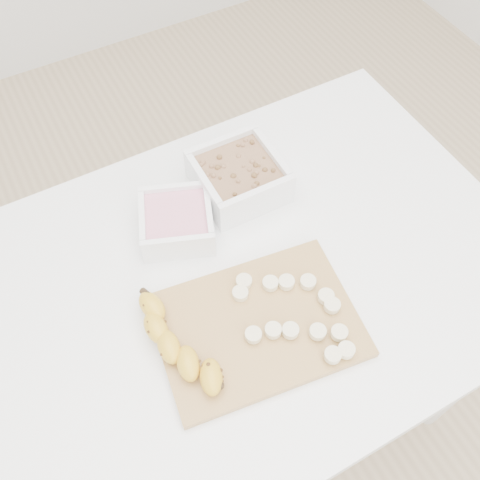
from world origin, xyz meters
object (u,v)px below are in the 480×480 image
cutting_board (257,326)px  banana (179,345)px  bowl_granola (239,176)px  bowl_yogurt (177,221)px  table (247,297)px

cutting_board → banana: banana is taller
bowl_granola → cutting_board: 0.30m
bowl_granola → cutting_board: bearing=-112.6°
bowl_yogurt → banana: (-0.10, -0.22, 0.00)m
bowl_yogurt → bowl_granola: bearing=13.3°
bowl_granola → cutting_board: size_ratio=0.49×
bowl_granola → cutting_board: bowl_granola is taller
bowl_granola → table: bearing=-113.4°
cutting_board → banana: size_ratio=1.60×
table → banana: size_ratio=4.94×
table → banana: 0.23m
table → bowl_granola: size_ratio=6.35×
table → banana: (-0.17, -0.08, 0.13)m
bowl_yogurt → bowl_granola: size_ratio=1.05×
bowl_granola → banana: bearing=-133.8°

